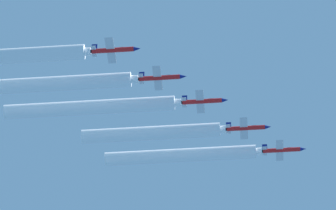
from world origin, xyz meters
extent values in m
cylinder|color=red|center=(-24.28, 20.54, 203.64)|extent=(1.20, 10.34, 1.20)
cone|color=navy|center=(-24.28, 26.58, 203.64)|extent=(1.14, 1.74, 1.14)
ellipsoid|color=black|center=(-24.28, 22.81, 204.15)|extent=(0.66, 2.39, 0.54)
cube|color=silver|center=(-24.28, 20.02, 203.55)|extent=(8.71, 2.07, 0.13)
cube|color=silver|center=(-24.28, 15.85, 203.64)|extent=(3.70, 1.20, 0.13)
cube|color=navy|center=(-24.28, 15.93, 205.17)|extent=(0.11, 1.42, 1.85)
cylinder|color=black|center=(-24.28, 15.10, 203.64)|extent=(0.90, 0.65, 0.90)
cylinder|color=red|center=(-12.33, 10.79, 201.84)|extent=(1.20, 10.34, 1.20)
cone|color=navy|center=(-12.33, 16.83, 201.84)|extent=(1.14, 1.74, 1.14)
ellipsoid|color=black|center=(-12.33, 13.06, 202.35)|extent=(0.66, 2.39, 0.54)
cube|color=silver|center=(-12.33, 10.27, 201.75)|extent=(8.71, 2.07, 0.13)
cube|color=silver|center=(-12.33, 6.10, 201.84)|extent=(3.70, 1.20, 0.13)
cube|color=navy|center=(-12.33, 6.18, 203.36)|extent=(0.11, 1.42, 1.85)
cylinder|color=black|center=(-12.33, 5.35, 201.84)|extent=(0.90, 0.65, 0.90)
cylinder|color=red|center=(0.59, -0.36, 200.43)|extent=(1.20, 10.34, 1.20)
cone|color=navy|center=(0.59, 5.68, 200.43)|extent=(1.14, 1.74, 1.14)
ellipsoid|color=black|center=(0.59, 1.91, 200.94)|extent=(0.66, 2.39, 0.54)
cube|color=silver|center=(0.59, -0.88, 200.34)|extent=(8.71, 2.07, 0.13)
cube|color=silver|center=(0.59, -5.05, 200.43)|extent=(3.70, 1.20, 0.13)
cube|color=navy|center=(0.59, -4.97, 201.95)|extent=(0.11, 1.42, 1.85)
cylinder|color=black|center=(0.59, -5.81, 200.43)|extent=(0.90, 0.65, 0.90)
cylinder|color=red|center=(12.00, -10.58, 198.62)|extent=(1.20, 10.34, 1.20)
cone|color=navy|center=(12.00, -4.54, 198.62)|extent=(1.14, 1.74, 1.14)
ellipsoid|color=black|center=(12.00, -8.31, 199.13)|extent=(0.66, 2.39, 0.54)
cube|color=silver|center=(12.00, -11.10, 198.53)|extent=(8.71, 2.07, 0.13)
cube|color=silver|center=(12.00, -15.27, 198.62)|extent=(3.70, 1.20, 0.13)
cube|color=navy|center=(12.00, -15.19, 200.14)|extent=(0.11, 1.42, 1.85)
cylinder|color=black|center=(12.00, -16.02, 198.62)|extent=(0.90, 0.65, 0.90)
cylinder|color=red|center=(24.06, -21.12, 197.09)|extent=(1.20, 10.34, 1.20)
cone|color=navy|center=(24.06, -15.08, 197.09)|extent=(1.14, 1.74, 1.14)
ellipsoid|color=black|center=(24.06, -18.84, 197.60)|extent=(0.66, 2.39, 0.54)
cube|color=silver|center=(24.06, -21.63, 197.00)|extent=(8.71, 2.07, 0.13)
cube|color=silver|center=(24.06, -25.81, 197.09)|extent=(3.70, 1.20, 0.13)
cube|color=navy|center=(24.06, -25.72, 198.61)|extent=(0.11, 1.42, 1.85)
cylinder|color=black|center=(24.06, -26.56, 197.09)|extent=(0.90, 0.65, 0.90)
cylinder|color=white|center=(-24.28, -3.42, 203.64)|extent=(1.99, 36.97, 1.99)
cylinder|color=white|center=(-24.28, -7.85, 203.64)|extent=(3.79, 42.51, 3.79)
cylinder|color=white|center=(-12.33, -11.15, 201.84)|extent=(1.99, 32.94, 1.99)
cylinder|color=white|center=(-12.33, -15.11, 201.84)|extent=(3.79, 37.89, 3.79)
cylinder|color=white|center=(0.59, -25.50, 200.43)|extent=(1.99, 39.34, 1.99)
cylinder|color=white|center=(0.59, -30.23, 200.43)|extent=(3.79, 45.25, 3.79)
cylinder|color=white|center=(12.00, -36.42, 198.62)|extent=(1.99, 40.74, 1.99)
cylinder|color=white|center=(12.00, -41.31, 198.62)|extent=(3.79, 46.85, 3.79)
cylinder|color=white|center=(24.06, -43.40, 197.09)|extent=(1.99, 33.63, 1.99)
cylinder|color=white|center=(24.06, -47.44, 197.09)|extent=(3.79, 38.67, 3.79)
camera|label=1|loc=(209.66, 7.21, 1.24)|focal=117.88mm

